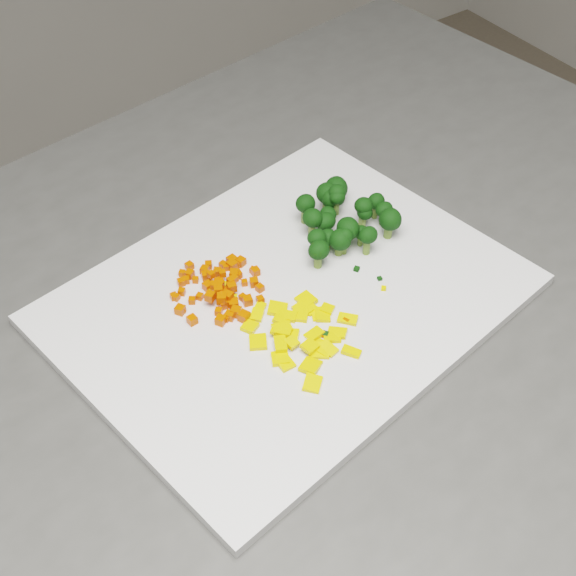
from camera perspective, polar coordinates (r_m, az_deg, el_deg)
counter_block at (r=1.13m, az=-0.19°, el=-17.31°), size 1.19×0.91×0.90m
cutting_board at (r=0.76m, az=0.00°, el=-0.82°), size 0.46×0.38×0.01m
carrot_pile at (r=0.76m, az=-5.14°, el=0.40°), size 0.09×0.09×0.03m
pepper_pile at (r=0.72m, az=0.68°, el=-3.29°), size 0.11×0.11×0.01m
broccoli_pile at (r=0.81m, az=3.36°, el=5.30°), size 0.11×0.11×0.05m
carrot_cube_0 at (r=0.77m, az=-3.12°, el=0.38°), size 0.01×0.01×0.01m
carrot_cube_1 at (r=0.74m, az=-4.39°, el=-2.11°), size 0.01×0.01×0.01m
carrot_cube_2 at (r=0.79m, az=-7.02°, el=1.57°), size 0.01×0.01×0.01m
carrot_cube_3 at (r=0.76m, az=-5.06°, el=-0.24°), size 0.01×0.01×0.01m
carrot_cube_4 at (r=0.78m, az=-2.50°, el=1.29°), size 0.01×0.01×0.01m
carrot_cube_5 at (r=0.75m, az=-1.99°, el=-0.84°), size 0.01×0.01×0.01m
carrot_cube_6 at (r=0.76m, az=-5.44°, el=0.10°), size 0.01×0.01×0.01m
carrot_cube_7 at (r=0.76m, az=-5.01°, el=-0.44°), size 0.01×0.01×0.01m
carrot_cube_8 at (r=0.75m, az=-3.24°, el=-0.67°), size 0.01×0.01×0.01m
carrot_cube_9 at (r=0.75m, az=-4.27°, el=-0.58°), size 0.01×0.01×0.01m
carrot_cube_10 at (r=0.76m, az=-5.73°, el=0.13°), size 0.01×0.01×0.01m
carrot_cube_11 at (r=0.75m, az=-6.84°, el=-0.88°), size 0.01×0.01×0.01m
carrot_cube_12 at (r=0.78m, az=-3.98°, el=1.62°), size 0.01×0.01×0.01m
carrot_cube_13 at (r=0.79m, az=-3.37°, el=1.89°), size 0.01×0.01×0.01m
carrot_cube_14 at (r=0.78m, az=-5.86°, el=0.88°), size 0.01×0.01×0.01m
carrot_cube_15 at (r=0.76m, az=-5.21°, el=0.18°), size 0.01×0.01×0.01m
carrot_cube_16 at (r=0.79m, az=-3.99°, el=1.96°), size 0.01×0.01×0.01m
carrot_cube_17 at (r=0.78m, az=-4.42°, el=1.49°), size 0.01×0.01×0.01m
carrot_cube_18 at (r=0.73m, az=-3.15°, el=-2.04°), size 0.01×0.01×0.01m
carrot_cube_19 at (r=0.78m, az=-3.71°, el=1.70°), size 0.01×0.01×0.01m
carrot_cube_20 at (r=0.77m, az=-7.60°, el=0.42°), size 0.01×0.01×0.01m
carrot_cube_21 at (r=0.74m, az=-4.96°, el=-1.68°), size 0.01×0.01×0.01m
carrot_cube_22 at (r=0.79m, az=-4.64°, el=1.66°), size 0.01×0.01×0.01m
carrot_cube_23 at (r=0.75m, az=-3.88°, el=-1.15°), size 0.01×0.01×0.01m
carrot_cube_24 at (r=0.76m, az=-4.33°, el=-0.27°), size 0.01×0.01×0.01m
carrot_cube_25 at (r=0.74m, az=-5.57°, el=-0.60°), size 0.01×0.01×0.01m
carrot_cube_26 at (r=0.77m, az=-6.59°, el=0.58°), size 0.01×0.01×0.01m
carrot_cube_27 at (r=0.77m, az=-2.43°, el=0.40°), size 0.01×0.01×0.01m
carrot_cube_28 at (r=0.75m, az=-7.57°, el=-1.61°), size 0.01×0.01×0.01m
carrot_cube_29 at (r=0.75m, az=-4.61°, el=-0.57°), size 0.01×0.01×0.01m
carrot_cube_30 at (r=0.76m, az=-6.29°, el=-0.60°), size 0.01×0.01×0.01m
carrot_cube_31 at (r=0.75m, az=-4.89°, el=0.19°), size 0.01×0.01×0.01m
carrot_cube_32 at (r=0.75m, az=-7.68°, el=-1.54°), size 0.01×0.01×0.01m
carrot_cube_33 at (r=0.76m, az=-8.12°, el=-0.59°), size 0.01×0.01×0.01m
carrot_cube_34 at (r=0.77m, az=-3.60°, el=0.91°), size 0.01×0.01×0.01m
carrot_cube_35 at (r=0.76m, az=-3.85°, el=0.67°), size 0.01×0.01×0.01m
carrot_cube_36 at (r=0.76m, az=-5.49°, el=0.96°), size 0.01×0.01×0.01m
carrot_cube_37 at (r=0.78m, az=-2.34°, el=1.18°), size 0.01×0.01×0.01m
carrot_cube_38 at (r=0.77m, az=-3.85°, el=0.98°), size 0.01×0.01×0.01m
carrot_cube_39 at (r=0.75m, az=-4.98°, el=-0.15°), size 0.01×0.01×0.01m
carrot_cube_40 at (r=0.79m, az=-5.68°, el=1.65°), size 0.01×0.01×0.01m
carrot_cube_41 at (r=0.76m, az=-4.06°, el=0.50°), size 0.01×0.01×0.01m
carrot_cube_42 at (r=0.78m, az=-7.54°, el=1.05°), size 0.01×0.01×0.01m
carrot_cube_43 at (r=0.78m, az=-7.01°, el=0.99°), size 0.01×0.01×0.01m
carrot_cube_44 at (r=0.75m, az=-2.89°, el=-0.90°), size 0.01×0.01×0.01m
carrot_cube_45 at (r=0.75m, az=-4.59°, el=-1.12°), size 0.01×0.01×0.01m
carrot_cube_46 at (r=0.77m, az=-4.91°, el=0.40°), size 0.01×0.01×0.01m
carrot_cube_47 at (r=0.77m, az=-7.25°, el=0.56°), size 0.01×0.01×0.01m
carrot_cube_48 at (r=0.76m, az=-7.57°, el=-0.27°), size 0.01×0.01×0.01m
carrot_cube_49 at (r=0.76m, az=-2.02°, el=-0.00°), size 0.01×0.01×0.01m
carrot_cube_50 at (r=0.78m, az=-5.94°, el=1.28°), size 0.01×0.01×0.01m
carrot_cube_51 at (r=0.78m, az=-3.73°, el=1.71°), size 0.01×0.01×0.01m
carrot_cube_52 at (r=0.73m, az=-4.81°, el=-2.31°), size 0.01×0.01×0.01m
carrot_cube_53 at (r=0.77m, az=-4.69°, el=1.04°), size 0.01×0.01×0.01m
carrot_cube_54 at (r=0.75m, az=-4.78°, el=-0.66°), size 0.01×0.01×0.01m
carrot_cube_55 at (r=0.74m, az=-4.73°, el=-0.73°), size 0.01×0.01×0.01m
carrot_cube_56 at (r=0.76m, az=-7.97°, el=-0.66°), size 0.01×0.01×0.01m
carrot_cube_57 at (r=0.75m, az=-4.74°, el=-0.97°), size 0.01×0.01×0.01m
carrot_cube_58 at (r=0.74m, az=-4.16°, el=-1.97°), size 0.01×0.01×0.01m
carrot_cube_59 at (r=0.76m, az=-4.99°, el=-0.14°), size 0.01×0.01×0.01m
carrot_cube_60 at (r=0.77m, az=-3.58°, el=0.99°), size 0.01×0.01×0.01m
carrot_cube_61 at (r=0.74m, az=-3.71°, el=-1.70°), size 0.01×0.01×0.01m
carrot_cube_62 at (r=0.78m, az=-5.05°, el=1.14°), size 0.01×0.01×0.01m
carrot_cube_63 at (r=0.74m, az=-6.83°, el=-2.27°), size 0.01×0.01×0.01m
carrot_cube_64 at (r=0.75m, az=-4.03°, el=0.07°), size 0.01×0.01×0.01m
pepper_chunk_0 at (r=0.71m, az=2.23°, el=-4.49°), size 0.02×0.02×0.01m
pepper_chunk_1 at (r=0.72m, az=3.16°, el=-3.51°), size 0.02×0.02×0.01m
pepper_chunk_2 at (r=0.71m, az=2.70°, el=-4.42°), size 0.02×0.01×0.01m
pepper_chunk_3 at (r=0.69m, az=1.75°, el=-6.80°), size 0.02×0.02×0.01m
pepper_chunk_4 at (r=0.74m, az=-0.05°, el=-1.99°), size 0.02×0.02×0.01m
pepper_chunk_5 at (r=0.73m, az=-2.73°, el=-2.77°), size 0.02×0.02×0.01m
pepper_chunk_6 at (r=0.72m, az=-0.04°, el=-3.24°), size 0.01×0.02×0.00m
pepper_chunk_7 at (r=0.71m, az=2.41°, el=-4.07°), size 0.01×0.01×0.00m
pepper_chunk_8 at (r=0.74m, az=2.49°, el=-1.91°), size 0.02×0.02×0.01m
pepper_chunk_9 at (r=0.72m, az=3.51°, el=-3.19°), size 0.02×0.02×0.01m
pepper_chunk_10 at (r=0.72m, az=-0.50°, el=-3.05°), size 0.02×0.02×0.00m
pepper_chunk_11 at (r=0.73m, az=-0.38°, el=-2.23°), size 0.02×0.02×0.01m
pepper_chunk_12 at (r=0.71m, az=-0.54°, el=-4.01°), size 0.02×0.02×0.01m
pepper_chunk_13 at (r=0.71m, az=4.52°, el=-4.54°), size 0.02×0.02×0.01m
pepper_chunk_14 at (r=0.74m, az=1.06°, el=-1.53°), size 0.02×0.02×0.01m
pepper_chunk_15 at (r=0.70m, az=1.61°, el=-5.56°), size 0.02×0.02×0.01m
pepper_chunk_16 at (r=0.72m, az=1.88°, el=-3.32°), size 0.02×0.01×0.01m
pepper_chunk_17 at (r=0.72m, az=-0.44°, el=-2.83°), size 0.02×0.02×0.01m
pepper_chunk_18 at (r=0.74m, az=1.48°, el=-1.44°), size 0.02×0.02×0.01m
pepper_chunk_19 at (r=0.71m, az=0.27°, el=-3.90°), size 0.01×0.01×0.01m
pepper_chunk_20 at (r=0.74m, az=2.80°, el=-1.51°), size 0.02×0.02×0.01m
pepper_chunk_21 at (r=0.71m, az=2.88°, el=-4.34°), size 0.01×0.02×0.01m
pepper_chunk_22 at (r=0.74m, az=-2.02°, el=-1.43°), size 0.02×0.02×0.00m
pepper_chunk_23 at (r=0.71m, az=1.56°, el=-4.17°), size 0.02×0.02×0.01m
pepper_chunk_24 at (r=0.74m, az=-0.75°, el=-1.49°), size 0.02×0.02×0.01m
pepper_chunk_25 at (r=0.75m, az=1.30°, el=-0.85°), size 0.02×0.02×0.01m
pepper_chunk_26 at (r=0.72m, az=-2.15°, el=-3.86°), size 0.02×0.02×0.00m
pepper_chunk_27 at (r=0.74m, az=4.26°, el=-2.22°), size 0.02×0.02×0.01m
pepper_chunk_28 at (r=0.72m, az=0.30°, el=-3.33°), size 0.02×0.02×0.01m
pepper_chunk_29 at (r=0.74m, az=0.88°, el=-1.92°), size 0.02×0.02×0.01m
pepper_chunk_30 at (r=0.70m, az=-0.57°, el=-5.03°), size 0.02×0.02×0.01m
pepper_chunk_31 at (r=0.70m, az=-0.21°, el=-5.35°), size 0.01×0.02×0.01m
pepper_chunk_32 at (r=0.74m, az=2.09°, el=-1.89°), size 0.02×0.02×0.01m
pepper_chunk_33 at (r=0.74m, az=-2.22°, el=-1.94°), size 0.02×0.02×0.01m
broccoli_floret_0 at (r=0.84m, az=2.77°, el=6.33°), size 0.03×0.03×0.03m
broccoli_floret_1 at (r=0.78m, az=2.15°, el=2.35°), size 0.03×0.03×0.03m
broccoli_floret_2 at (r=0.82m, az=2.82°, el=5.01°), size 0.02×0.02×0.02m
broccoli_floret_3 at (r=0.79m, az=2.00°, el=3.16°), size 0.03×0.03×0.03m
broccoli_floret_4 at (r=0.79m, az=3.65°, el=3.17°), size 0.03×0.03×0.03m
broccoli_floret_5 at (r=0.85m, az=3.39°, el=6.87°), size 0.03×0.03×0.03m
broccoli_floret_6 at (r=0.80m, az=2.81°, el=3.35°), size 0.02×0.02×0.02m
broccoli_floret_7 at (r=0.80m, az=5.19°, el=3.67°), size 0.02×0.02×0.02m
broccoli_floret_8 at (r=0.83m, az=5.41°, el=5.03°), size 0.02×0.02×0.02m
broccoli_floret_9 at (r=0.82m, az=3.48°, el=6.21°), size 0.02×0.02×0.02m
broccoli_floret_10 at (r=0.83m, az=6.78°, el=5.23°), size 0.03×0.03×0.03m
broccoli_floret_11 at (r=0.83m, az=5.31°, el=5.39°), size 0.03×0.03×0.03m
broccoli_floret_12 at (r=0.81m, az=1.71°, el=4.59°), size 0.03×0.03×0.03m
broccoli_floret_13 at (r=0.83m, az=1.20°, el=5.58°), size 0.03×0.03×0.03m
broccoli_floret_14 at (r=0.81m, az=2.63°, el=4.53°), size 0.03×0.03×0.03m
broccoli_floret_15 at (r=0.84m, az=6.22°, el=5.77°), size 0.02×0.02×0.03m
broccoli_floret_16 at (r=0.83m, az=3.04°, el=5.95°), size 0.03×0.03×0.03m
broccoli_floret_17 at (r=0.84m, az=3.49°, el=5.95°), size 0.02×0.02×0.03m
broccoli_floret_18 at (r=0.83m, az=3.45°, el=6.36°), size 0.02×0.02×0.03m
broccoli_floret_19 at (r=0.80m, az=4.21°, el=3.88°), size 0.03×0.03×0.03m
broccoli_floret_20 at (r=0.81m, az=7.18°, el=4.49°), size 0.03×0.03×0.03m
broccoli_floret_21 at (r=0.79m, az=5.64°, el=3.32°), size 0.03×0.03×0.03m
broccoli_floret_22 at (r=0.79m, az=4.02°, el=3.28°), size 0.02×0.02×0.03m
stray_bit_0 at (r=0.77m, az=-5.52°, el=0.02°), size 0.01×0.01×0.00m
stray_bit_1 at (r=0.74m, az=-6.92°, el=-2.10°), size 0.00×0.00×0.00m
stray_bit_2 at (r=0.78m, az=4.90°, el=1.37°), size 0.01×0.01×0.00m
stray_bit_3 at (r=0.74m, az=-0.71°, el=-2.24°), size 0.01×0.01×0.00m
stray_bit_4 at (r=0.74m, az=4.22°, el=-2.27°), size 0.01×0.01×0.00m
stray_bit_5 at (r=0.76m, az=-3.78°, el=-0.56°), size 0.01×0.01×0.00m
stray_bit_6 at (r=0.74m, az=2.27°, el=-2.06°), size 0.01×0.01×0.00m
stray_bit_7 at (r=0.77m, az=6.82°, el=-0.02°), size 0.01×0.01×0.00m
stray_bit_8 at (r=0.72m, az=2.66°, el=-3.32°), size 0.01×0.01×0.00m
stray_bit_9 at (r=0.72m, az=2.53°, el=-3.29°), size 0.01×0.01×0.00m
stray_bit_10 at (r=0.73m, az=-0.45°, el=-2.98°), size 0.01×0.01×0.00m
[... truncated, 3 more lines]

